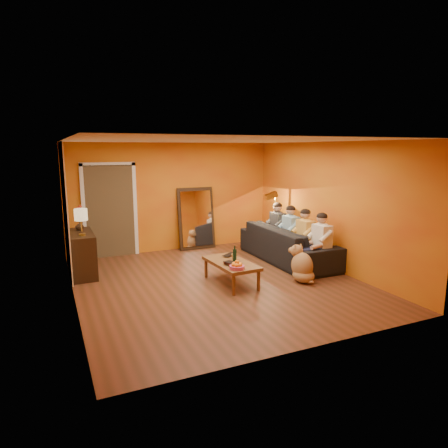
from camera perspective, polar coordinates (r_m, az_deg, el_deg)
name	(u,v)px	position (r m, az deg, el deg)	size (l,w,h in m)	color
room_shell	(210,211)	(7.54, -2.02, 1.87)	(5.00, 5.50, 2.60)	brown
white_accent	(65,209)	(8.37, -21.75, 1.99)	(0.02, 1.90, 2.58)	white
doorway_recess	(109,211)	(9.55, -16.06, 1.83)	(1.06, 0.30, 2.10)	#3F2D19
door_jamb_left	(84,213)	(9.38, -19.40, 1.47)	(0.08, 0.06, 2.20)	white
door_jamb_right	(135,210)	(9.53, -12.57, 1.97)	(0.08, 0.06, 2.20)	white
door_header	(108,164)	(9.34, -16.30, 8.22)	(1.22, 0.06, 0.08)	white
mirror_frame	(196,218)	(9.90, -4.00, 0.83)	(0.92, 0.06, 1.52)	black
mirror_glass	(197,218)	(9.86, -3.92, 0.79)	(0.78, 0.02, 1.36)	white
sideboard	(82,254)	(8.35, -19.59, -4.01)	(0.44, 1.18, 0.85)	black
table_lamp	(81,222)	(7.92, -19.71, 0.24)	(0.24, 0.24, 0.51)	beige
sofa	(288,244)	(8.94, 9.12, -2.81)	(1.04, 2.65, 0.77)	black
coffee_table	(231,273)	(7.41, 1.01, -6.96)	(0.62, 1.22, 0.42)	brown
floor_lamp	(275,223)	(9.53, 7.27, 0.13)	(0.30, 0.24, 1.44)	#B28D34
dog	(302,263)	(7.63, 11.10, -5.49)	(0.39, 0.60, 0.71)	#AB844D
person_far_left	(322,243)	(8.18, 13.77, -2.66)	(0.70, 0.44, 1.22)	silver
person_mid_left	(305,238)	(8.60, 11.53, -1.91)	(0.70, 0.44, 1.22)	gold
person_mid_right	(291,233)	(9.04, 9.50, -1.22)	(0.70, 0.44, 1.22)	#82ADC9
person_far_right	(278,228)	(9.50, 7.67, -0.59)	(0.70, 0.44, 1.22)	#2F3034
fruit_bowl	(237,265)	(6.89, 1.86, -5.80)	(0.26, 0.26, 0.16)	#C04475
wine_bottle	(235,254)	(7.28, 1.54, -4.28)	(0.07, 0.07, 0.31)	black
tumbler	(234,257)	(7.49, 1.45, -4.68)	(0.11, 0.11, 0.10)	#B27F3F
laptop	(232,255)	(7.72, 1.12, -4.49)	(0.35, 0.23, 0.03)	black
book_lower	(227,265)	(7.10, 0.38, -5.88)	(0.20, 0.26, 0.02)	black
book_mid	(227,264)	(7.10, 0.42, -5.69)	(0.16, 0.22, 0.02)	#B32D14
book_upper	(227,263)	(7.08, 0.41, -5.60)	(0.15, 0.20, 0.02)	black
vase	(79,226)	(8.49, -19.95, -0.26)	(0.17, 0.17, 0.17)	black
flowers	(78,212)	(8.44, -20.07, 1.66)	(0.17, 0.17, 0.51)	#B32D14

